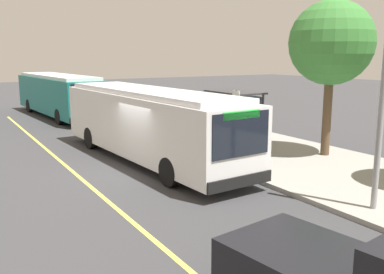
{
  "coord_description": "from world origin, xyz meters",
  "views": [
    {
      "loc": [
        14.16,
        -6.21,
        4.29
      ],
      "look_at": [
        1.36,
        1.46,
        1.39
      ],
      "focal_mm": 39.46,
      "sensor_mm": 36.0,
      "label": 1
    }
  ],
  "objects_px": {
    "route_sign_post": "(236,115)",
    "transit_bus_second": "(58,94)",
    "transit_bus_main": "(148,122)",
    "waiting_bench": "(242,133)",
    "pedestrian_commuter": "(246,132)"
  },
  "relations": [
    {
      "from": "route_sign_post",
      "to": "transit_bus_second",
      "type": "bearing_deg",
      "value": -170.78
    },
    {
      "from": "transit_bus_main",
      "to": "waiting_bench",
      "type": "relative_size",
      "value": 7.36
    },
    {
      "from": "transit_bus_second",
      "to": "route_sign_post",
      "type": "height_order",
      "value": "same"
    },
    {
      "from": "waiting_bench",
      "to": "route_sign_post",
      "type": "bearing_deg",
      "value": -42.48
    },
    {
      "from": "route_sign_post",
      "to": "pedestrian_commuter",
      "type": "bearing_deg",
      "value": 116.7
    },
    {
      "from": "transit_bus_second",
      "to": "route_sign_post",
      "type": "distance_m",
      "value": 17.35
    },
    {
      "from": "transit_bus_second",
      "to": "route_sign_post",
      "type": "bearing_deg",
      "value": 9.22
    },
    {
      "from": "waiting_bench",
      "to": "pedestrian_commuter",
      "type": "height_order",
      "value": "pedestrian_commuter"
    },
    {
      "from": "transit_bus_second",
      "to": "pedestrian_commuter",
      "type": "distance_m",
      "value": 17.09
    },
    {
      "from": "transit_bus_second",
      "to": "waiting_bench",
      "type": "relative_size",
      "value": 7.47
    },
    {
      "from": "transit_bus_second",
      "to": "waiting_bench",
      "type": "bearing_deg",
      "value": 18.77
    },
    {
      "from": "waiting_bench",
      "to": "pedestrian_commuter",
      "type": "distance_m",
      "value": 2.45
    },
    {
      "from": "transit_bus_main",
      "to": "route_sign_post",
      "type": "distance_m",
      "value": 3.58
    },
    {
      "from": "route_sign_post",
      "to": "pedestrian_commuter",
      "type": "distance_m",
      "value": 1.28
    },
    {
      "from": "transit_bus_main",
      "to": "route_sign_post",
      "type": "xyz_separation_m",
      "value": [
        2.23,
        2.78,
        0.34
      ]
    }
  ]
}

